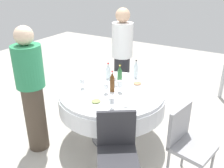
{
  "coord_description": "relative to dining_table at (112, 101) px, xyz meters",
  "views": [
    {
      "loc": [
        -2.5,
        -1.48,
        2.13
      ],
      "look_at": [
        0.0,
        0.0,
        0.83
      ],
      "focal_mm": 40.27,
      "sensor_mm": 36.0,
      "label": 1
    }
  ],
  "objects": [
    {
      "name": "ground_plane",
      "position": [
        0.0,
        0.0,
        -0.59
      ],
      "size": [
        10.0,
        10.0,
        0.0
      ],
      "primitive_type": "plane",
      "color": "#B7B2A8"
    },
    {
      "name": "dining_table",
      "position": [
        0.0,
        0.0,
        0.0
      ],
      "size": [
        1.38,
        1.38,
        0.74
      ],
      "color": "white",
      "rests_on": "ground_plane"
    },
    {
      "name": "bottle_clear_right",
      "position": [
        0.31,
        0.25,
        0.26
      ],
      "size": [
        0.07,
        0.07,
        0.24
      ],
      "color": "silver",
      "rests_on": "dining_table"
    },
    {
      "name": "bottle_clear_north",
      "position": [
        0.54,
        -0.07,
        0.27
      ],
      "size": [
        0.06,
        0.06,
        0.27
      ],
      "color": "silver",
      "rests_on": "dining_table"
    },
    {
      "name": "bottle_brown_rear",
      "position": [
        -0.02,
        -0.02,
        0.28
      ],
      "size": [
        0.06,
        0.06,
        0.28
      ],
      "color": "#593314",
      "rests_on": "dining_table"
    },
    {
      "name": "bottle_green_west",
      "position": [
        0.27,
        0.04,
        0.27
      ],
      "size": [
        0.07,
        0.07,
        0.26
      ],
      "color": "#2D6B38",
      "rests_on": "dining_table"
    },
    {
      "name": "wine_glass_west",
      "position": [
        -0.11,
        0.02,
        0.24
      ],
      "size": [
        0.06,
        0.06,
        0.14
      ],
      "color": "white",
      "rests_on": "dining_table"
    },
    {
      "name": "wine_glass_outer",
      "position": [
        -0.41,
        -0.24,
        0.25
      ],
      "size": [
        0.06,
        0.06,
        0.14
      ],
      "color": "white",
      "rests_on": "dining_table"
    },
    {
      "name": "wine_glass_near",
      "position": [
        0.15,
        0.05,
        0.24
      ],
      "size": [
        0.06,
        0.06,
        0.13
      ],
      "color": "white",
      "rests_on": "dining_table"
    },
    {
      "name": "wine_glass_far",
      "position": [
        -0.14,
        0.36,
        0.25
      ],
      "size": [
        0.06,
        0.06,
        0.14
      ],
      "color": "white",
      "rests_on": "dining_table"
    },
    {
      "name": "wine_glass_front",
      "position": [
        0.01,
        -0.11,
        0.26
      ],
      "size": [
        0.07,
        0.07,
        0.16
      ],
      "color": "white",
      "rests_on": "dining_table"
    },
    {
      "name": "plate_front",
      "position": [
        -0.38,
        -0.01,
        0.16
      ],
      "size": [
        0.26,
        0.26,
        0.04
      ],
      "color": "white",
      "rests_on": "dining_table"
    },
    {
      "name": "plate_east",
      "position": [
        -0.21,
        -0.3,
        0.16
      ],
      "size": [
        0.21,
        0.21,
        0.02
      ],
      "color": "white",
      "rests_on": "dining_table"
    },
    {
      "name": "plate_inner",
      "position": [
        0.32,
        -0.21,
        0.16
      ],
      "size": [
        0.26,
        0.26,
        0.04
      ],
      "color": "white",
      "rests_on": "dining_table"
    },
    {
      "name": "knife_north",
      "position": [
        0.03,
        0.2,
        0.15
      ],
      "size": [
        0.1,
        0.16,
        0.0
      ],
      "primitive_type": "cube",
      "rotation": [
        0.0,
        0.0,
        4.19
      ],
      "color": "silver",
      "rests_on": "dining_table"
    },
    {
      "name": "knife_rear",
      "position": [
        0.18,
        0.4,
        0.15
      ],
      "size": [
        0.17,
        0.08,
        0.0
      ],
      "primitive_type": "cube",
      "rotation": [
        0.0,
        0.0,
        0.38
      ],
      "color": "silver",
      "rests_on": "dining_table"
    },
    {
      "name": "spoon_west",
      "position": [
        -0.29,
        0.33,
        0.15
      ],
      "size": [
        0.03,
        0.18,
        0.0
      ],
      "primitive_type": "cube",
      "rotation": [
        0.0,
        0.0,
        4.78
      ],
      "color": "silver",
      "rests_on": "dining_table"
    },
    {
      "name": "person_right",
      "position": [
        0.99,
        0.39,
        0.27
      ],
      "size": [
        0.34,
        0.34,
        1.64
      ],
      "rotation": [
        0.0,
        0.0,
        -1.19
      ],
      "color": "#26262B",
      "rests_on": "ground_plane"
    },
    {
      "name": "person_north",
      "position": [
        -0.65,
        0.74,
        0.25
      ],
      "size": [
        0.34,
        0.34,
        1.61
      ],
      "rotation": [
        0.0,
        0.0,
        0.71
      ],
      "color": "#4C3F33",
      "rests_on": "ground_plane"
    },
    {
      "name": "chair_near",
      "position": [
        -0.23,
        -1.05,
        -0.07
      ],
      "size": [
        0.48,
        0.48,
        0.87
      ],
      "rotation": [
        0.0,
        0.0,
        2.92
      ],
      "color": "#99999E",
      "rests_on": "ground_plane"
    },
    {
      "name": "chair_far",
      "position": [
        -0.7,
        -0.47,
        -0.07
      ],
      "size": [
        0.56,
        0.56,
        0.87
      ],
      "rotation": [
        0.0,
        0.0,
        2.16
      ],
      "color": "#2D2D33",
      "rests_on": "ground_plane"
    }
  ]
}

